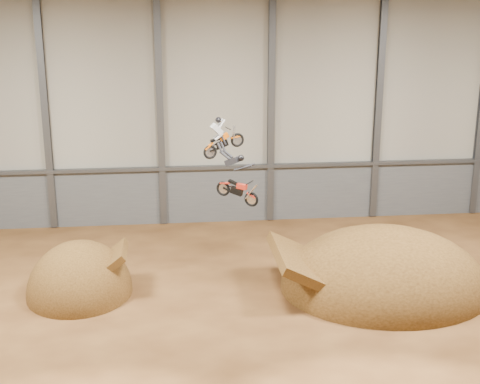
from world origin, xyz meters
name	(u,v)px	position (x,y,z in m)	size (l,w,h in m)	color
floor	(243,336)	(0.00, 0.00, 0.00)	(40.00, 40.00, 0.00)	#4B2B14
back_wall	(216,111)	(0.00, 15.00, 7.00)	(40.00, 0.10, 14.00)	#A5A192
lower_band_back	(217,195)	(0.00, 14.90, 1.75)	(39.80, 0.18, 3.50)	#575A5E
steel_rail	(217,167)	(0.00, 14.75, 3.55)	(39.80, 0.35, 0.20)	#47494F
steel_column_1	(45,114)	(-10.00, 14.80, 7.00)	(0.40, 0.36, 13.90)	#47494F
steel_column_2	(160,112)	(-3.33, 14.80, 7.00)	(0.40, 0.36, 13.90)	#47494F
steel_column_3	(271,110)	(3.33, 14.80, 7.00)	(0.40, 0.36, 13.90)	#47494F
steel_column_4	(378,108)	(10.00, 14.80, 7.00)	(0.40, 0.36, 13.90)	#47494F
takeoff_ramp	(80,292)	(-7.29, 5.06, 0.00)	(4.97, 5.74, 4.97)	#412810
landing_ramp	(383,287)	(7.32, 4.09, 0.00)	(10.06, 8.90, 5.80)	#412810
fmx_rider_a	(226,133)	(-0.17, 5.95, 7.46)	(2.10, 0.80, 1.90)	#DB5C0A
fmx_rider_b	(236,175)	(0.14, 4.47, 5.78)	(2.88, 0.82, 2.46)	red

